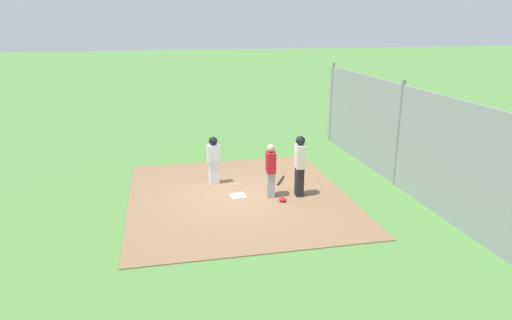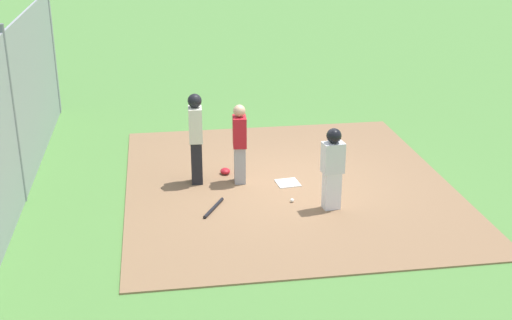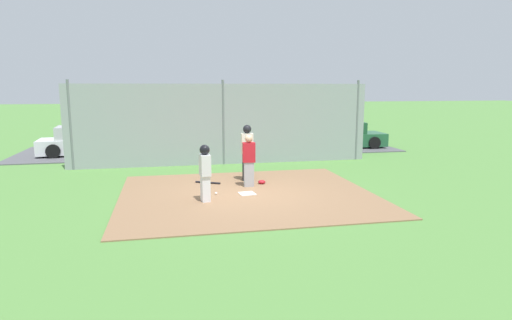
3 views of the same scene
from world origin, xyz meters
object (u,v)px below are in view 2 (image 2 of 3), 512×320
object	(u,v)px
catcher	(240,143)
catcher_mask	(225,171)
home_plate	(288,183)
runner	(333,164)
umpire	(196,136)
baseball_bat	(214,208)
baseball	(292,200)

from	to	relation	value
catcher	catcher_mask	distance (m)	0.94
home_plate	runner	bearing A→B (deg)	24.24
umpire	home_plate	bearing A→B (deg)	-7.77
catcher_mask	catcher	bearing A→B (deg)	27.96
catcher	umpire	world-z (taller)	umpire
catcher	baseball_bat	bearing A→B (deg)	-113.59
catcher_mask	runner	bearing A→B (deg)	41.85
catcher	runner	size ratio (longest dim) A/B	1.04
umpire	catcher	bearing A→B (deg)	-4.19
catcher_mask	baseball	distance (m)	1.92
runner	baseball	xyz separation A→B (m)	(-0.36, -0.66, -0.83)
home_plate	baseball	bearing A→B (deg)	-6.11
home_plate	catcher_mask	xyz separation A→B (m)	(-0.70, -1.18, 0.05)
runner	baseball_bat	size ratio (longest dim) A/B	1.83
home_plate	umpire	distance (m)	2.06
runner	baseball	distance (m)	1.12
baseball_bat	baseball	distance (m)	1.49
baseball	runner	bearing A→B (deg)	61.37
runner	baseball	bearing A→B (deg)	53.97
runner	baseball	world-z (taller)	runner
catcher	catcher_mask	world-z (taller)	catcher
baseball_bat	baseball	size ratio (longest dim) A/B	11.42
baseball	catcher_mask	bearing A→B (deg)	-145.63
home_plate	catcher	world-z (taller)	catcher
catcher	baseball_bat	xyz separation A→B (m)	(1.21, -0.65, -0.81)
home_plate	umpire	size ratio (longest dim) A/B	0.24
umpire	runner	size ratio (longest dim) A/B	1.19
catcher_mask	baseball_bat	bearing A→B (deg)	-13.43
home_plate	runner	xyz separation A→B (m)	(1.25, 0.56, 0.86)
runner	catcher_mask	xyz separation A→B (m)	(-1.95, -1.74, -0.81)
home_plate	baseball_bat	distance (m)	1.86
runner	home_plate	bearing A→B (deg)	16.83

